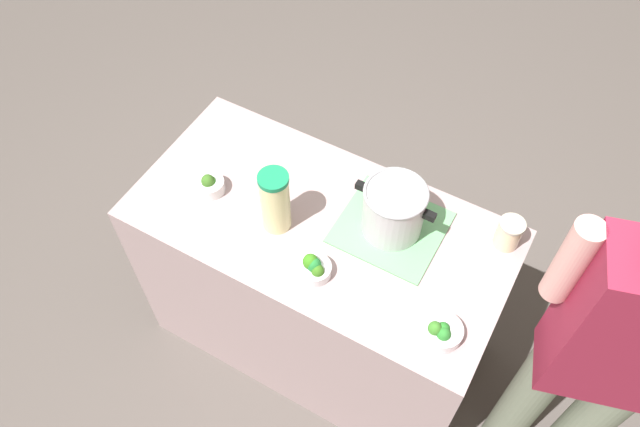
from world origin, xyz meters
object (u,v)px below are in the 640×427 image
object	(u,v)px
cooking_pot	(394,209)
broccoli_bowl_back	(442,332)
person_cook	(600,360)
mason_jar	(509,233)
broccoli_bowl_front	(210,184)
broccoli_bowl_center	(314,268)
lemonade_pitcher	(275,201)

from	to	relation	value
cooking_pot	broccoli_bowl_back	bearing A→B (deg)	-43.10
broccoli_bowl_back	person_cook	distance (m)	0.46
mason_jar	broccoli_bowl_front	size ratio (longest dim) A/B	1.11
broccoli_bowl_back	person_cook	size ratio (longest dim) A/B	0.08
broccoli_bowl_front	broccoli_bowl_center	bearing A→B (deg)	-13.30
lemonade_pitcher	broccoli_bowl_back	size ratio (longest dim) A/B	2.02
broccoli_bowl_front	cooking_pot	bearing A→B (deg)	14.86
mason_jar	person_cook	distance (m)	0.47
lemonade_pitcher	mason_jar	distance (m)	0.77
mason_jar	broccoli_bowl_center	xyz separation A→B (m)	(-0.49, -0.41, -0.02)
broccoli_bowl_front	broccoli_bowl_center	size ratio (longest dim) A/B	0.91
cooking_pot	broccoli_bowl_center	bearing A→B (deg)	-116.38
broccoli_bowl_center	broccoli_bowl_front	bearing A→B (deg)	166.70
lemonade_pitcher	person_cook	xyz separation A→B (m)	(1.08, 0.04, -0.10)
broccoli_bowl_center	person_cook	size ratio (longest dim) A/B	0.07
mason_jar	broccoli_bowl_front	xyz separation A→B (m)	(-0.98, -0.30, -0.03)
mason_jar	person_cook	xyz separation A→B (m)	(0.38, -0.27, -0.03)
broccoli_bowl_center	cooking_pot	bearing A→B (deg)	63.62
lemonade_pitcher	broccoli_bowl_back	world-z (taller)	lemonade_pitcher
lemonade_pitcher	broccoli_bowl_front	world-z (taller)	lemonade_pitcher
mason_jar	person_cook	size ratio (longest dim) A/B	0.07
mason_jar	broccoli_bowl_back	xyz separation A→B (m)	(-0.05, -0.41, -0.03)
cooking_pot	person_cook	bearing A→B (deg)	-10.48
broccoli_bowl_front	person_cook	size ratio (longest dim) A/B	0.06
mason_jar	broccoli_bowl_back	world-z (taller)	mason_jar
broccoli_bowl_center	broccoli_bowl_back	xyz separation A→B (m)	(0.44, -0.00, -0.00)
cooking_pot	lemonade_pitcher	xyz separation A→B (m)	(-0.34, -0.17, 0.02)
broccoli_bowl_center	broccoli_bowl_back	distance (m)	0.44
cooking_pot	person_cook	world-z (taller)	person_cook
cooking_pot	lemonade_pitcher	distance (m)	0.38
cooking_pot	mason_jar	world-z (taller)	cooking_pot
lemonade_pitcher	broccoli_bowl_back	xyz separation A→B (m)	(0.65, -0.11, -0.10)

